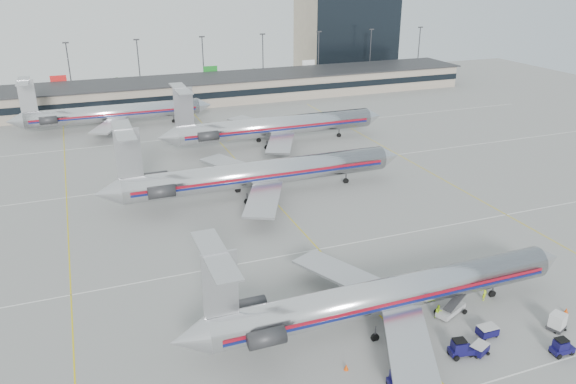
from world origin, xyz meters
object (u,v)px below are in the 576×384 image
jet_second_row (255,174)px  belt_loader (452,308)px  tug_center (460,348)px  uld_container (557,322)px  jet_foreground (382,296)px

jet_second_row → belt_loader: bearing=-76.3°
tug_center → uld_container: 11.67m
jet_foreground → uld_container: size_ratio=20.93×
tug_center → belt_loader: bearing=69.0°
belt_loader → jet_foreground: bearing=148.5°
jet_second_row → jet_foreground: bearing=-87.8°
jet_foreground → jet_second_row: jet_second_row is taller
tug_center → belt_loader: 6.97m
jet_foreground → belt_loader: bearing=-8.1°
jet_foreground → uld_container: bearing=-24.2°
jet_foreground → uld_container: 17.70m
jet_foreground → tug_center: bearing=-58.8°
uld_container → belt_loader: belt_loader is taller
jet_second_row → tug_center: 44.53m
jet_foreground → uld_container: jet_foreground is taller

